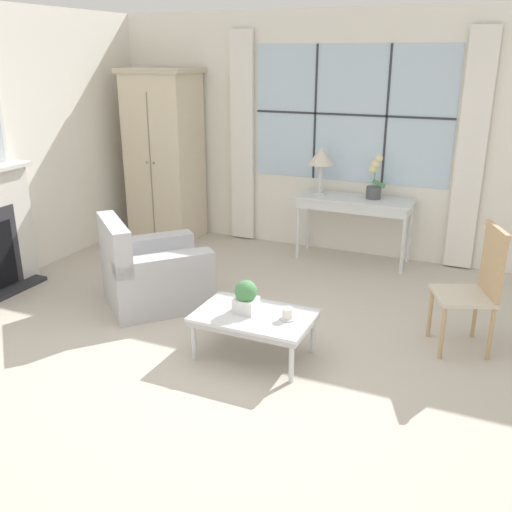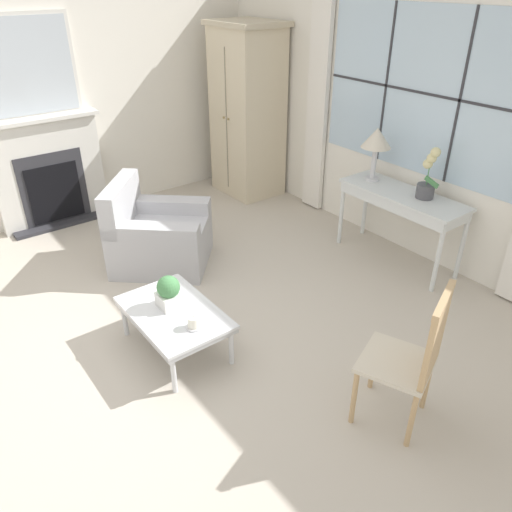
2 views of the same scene
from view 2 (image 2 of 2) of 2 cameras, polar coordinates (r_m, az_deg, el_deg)
ground_plane at (r=4.16m, az=-11.33°, el=-10.71°), size 14.00×14.00×0.00m
wall_back_windowed at (r=5.33m, az=18.11°, el=14.73°), size 7.20×0.14×2.80m
wall_left at (r=6.38m, az=-20.72°, el=16.60°), size 0.06×7.20×2.80m
fireplace at (r=6.32m, az=-22.87°, el=9.97°), size 0.34×1.32×2.31m
armoire at (r=6.70m, az=-0.99°, el=16.18°), size 0.90×0.71×2.15m
console_table at (r=5.21m, az=16.38°, el=6.06°), size 1.31×0.47×0.76m
table_lamp at (r=5.30m, az=13.62°, el=12.77°), size 0.31×0.31×0.55m
potted_orchid at (r=5.05m, az=19.03°, el=8.35°), size 0.22×0.17×0.50m
armchair_upholstered at (r=5.20m, az=-11.13°, el=2.05°), size 1.23×1.23×0.87m
side_chair_wooden at (r=3.32m, az=17.71°, el=-10.56°), size 0.57×0.57×1.05m
coffee_table at (r=3.97m, az=-9.33°, el=-6.70°), size 0.93×0.60×0.37m
potted_plant_small at (r=3.93m, az=-9.93°, el=-4.04°), size 0.18×0.18×0.27m
pillar_candle at (r=3.73m, az=-7.15°, el=-7.61°), size 0.12×0.12×0.11m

